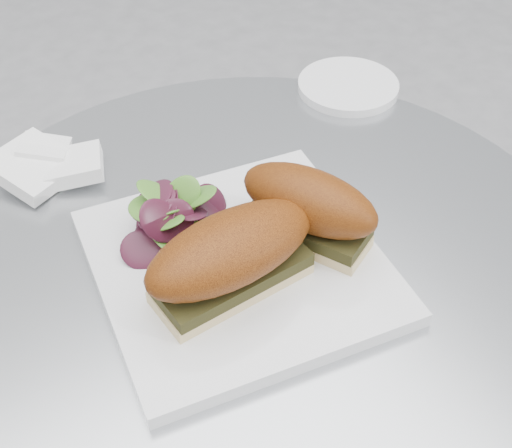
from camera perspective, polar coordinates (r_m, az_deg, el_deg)
The scene contains 7 objects.
table at distance 0.92m, azimuth 0.10°, elevation -13.58°, with size 0.70×0.70×0.73m.
plate at distance 0.71m, azimuth -1.41°, elevation -3.33°, with size 0.27×0.27×0.02m, color white.
sandwich_left at distance 0.65m, azimuth -2.02°, elevation -2.54°, with size 0.18×0.08×0.08m.
sandwich_right at distance 0.70m, azimuth 4.24°, elevation 1.38°, with size 0.12×0.16×0.08m.
salad at distance 0.72m, azimuth -7.23°, elevation 1.08°, with size 0.12×0.12×0.05m, color #599932, non-canonical shape.
napkin at distance 0.85m, azimuth -15.77°, elevation 4.12°, with size 0.11×0.11×0.02m, color white, non-canonical shape.
saucer at distance 0.98m, azimuth 7.39°, elevation 10.89°, with size 0.13×0.13×0.01m, color white.
Camera 1 is at (-0.28, -0.42, 1.25)m, focal length 50.00 mm.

